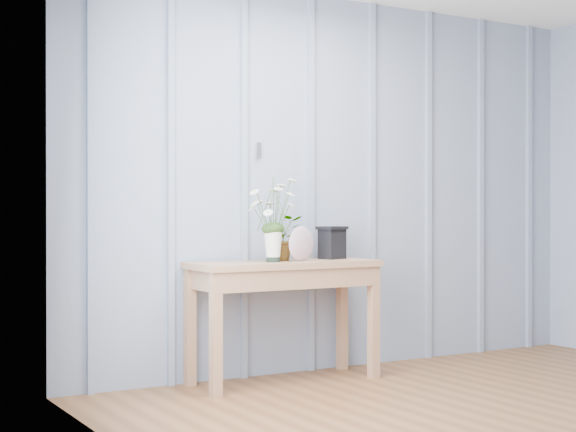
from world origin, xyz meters
TOP-DOWN VIEW (x-y plane):
  - room_shell at (-0.00, 0.92)m, footprint 4.00×4.50m
  - sideboard at (-0.60, 1.99)m, footprint 1.20×0.45m
  - daisy_vase at (-0.70, 1.94)m, footprint 0.37×0.28m
  - spider_plant at (-0.58, 2.06)m, footprint 0.26×0.22m
  - felt_disc_vessel at (-0.51, 1.93)m, footprint 0.22×0.12m
  - carved_box at (-0.20, 2.05)m, footprint 0.20×0.18m

SIDE VIEW (x-z plane):
  - sideboard at x=-0.60m, z-range 0.26..1.01m
  - felt_disc_vessel at x=-0.51m, z-range 0.75..0.97m
  - carved_box at x=-0.20m, z-range 0.75..0.96m
  - spider_plant at x=-0.58m, z-range 0.75..1.03m
  - daisy_vase at x=-0.70m, z-range 0.82..1.34m
  - room_shell at x=0.00m, z-range 0.74..3.24m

